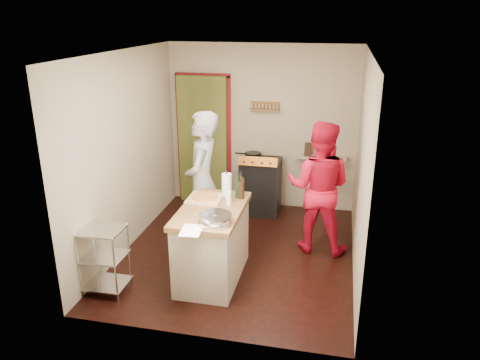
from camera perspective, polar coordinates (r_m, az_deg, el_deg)
name	(u,v)px	position (r m, az deg, el deg)	size (l,w,h in m)	color
floor	(238,253)	(6.33, -0.25, -8.84)	(3.50, 3.50, 0.00)	black
back_wall	(223,135)	(7.67, -2.05, 5.47)	(3.00, 0.44, 2.60)	tan
left_wall	(126,153)	(6.30, -13.72, 3.25)	(0.04, 3.50, 2.60)	tan
right_wall	(362,168)	(5.70, 14.63, 1.41)	(0.04, 3.50, 2.60)	tan
ceiling	(238,51)	(5.57, -0.29, 15.42)	(3.00, 3.50, 0.02)	white
stove	(260,185)	(7.41, 2.50, -0.61)	(0.60, 0.63, 1.00)	black
wire_shelving	(104,257)	(5.55, -16.24, -9.01)	(0.48, 0.40, 0.80)	silver
island	(213,241)	(5.59, -3.37, -7.47)	(0.71, 1.37, 1.22)	beige
person_stripe	(202,182)	(6.14, -4.61, -0.25)	(0.68, 0.45, 1.87)	#B9B9BE
person_red	(319,187)	(6.18, 9.58, -0.89)	(0.86, 0.67, 1.76)	red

